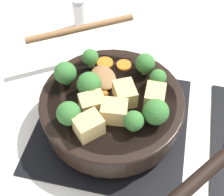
% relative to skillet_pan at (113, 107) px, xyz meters
% --- Properties ---
extents(ground_plane, '(2.40, 2.40, 0.00)m').
position_rel_skillet_pan_xyz_m(ground_plane, '(-0.00, -0.00, -0.06)').
color(ground_plane, white).
extents(front_burner_grate, '(0.31, 0.31, 0.03)m').
position_rel_skillet_pan_xyz_m(front_burner_grate, '(-0.00, -0.00, -0.05)').
color(front_burner_grate, black).
rests_on(front_burner_grate, ground_plane).
extents(skillet_pan, '(0.34, 0.36, 0.06)m').
position_rel_skillet_pan_xyz_m(skillet_pan, '(0.00, 0.00, 0.00)').
color(skillet_pan, black).
rests_on(skillet_pan, front_burner_grate).
extents(wooden_spoon, '(0.25, 0.24, 0.02)m').
position_rel_skillet_pan_xyz_m(wooden_spoon, '(-0.12, -0.08, 0.03)').
color(wooden_spoon, olive).
rests_on(wooden_spoon, skillet_pan).
extents(tofu_cube_center_large, '(0.04, 0.05, 0.04)m').
position_rel_skillet_pan_xyz_m(tofu_cube_center_large, '(0.04, 0.01, 0.04)').
color(tofu_cube_center_large, '#DBB770').
rests_on(tofu_cube_center_large, skillet_pan).
extents(tofu_cube_near_handle, '(0.04, 0.04, 0.04)m').
position_rel_skillet_pan_xyz_m(tofu_cube_near_handle, '(-0.01, 0.08, 0.04)').
color(tofu_cube_near_handle, '#DBB770').
rests_on(tofu_cube_near_handle, skillet_pan).
extents(tofu_cube_east_chunk, '(0.06, 0.06, 0.04)m').
position_rel_skillet_pan_xyz_m(tofu_cube_east_chunk, '(0.08, -0.02, 0.04)').
color(tofu_cube_east_chunk, '#DBB770').
rests_on(tofu_cube_east_chunk, skillet_pan).
extents(tofu_cube_west_chunk, '(0.05, 0.06, 0.03)m').
position_rel_skillet_pan_xyz_m(tofu_cube_west_chunk, '(0.03, -0.03, 0.04)').
color(tofu_cube_west_chunk, '#DBB770').
rests_on(tofu_cube_west_chunk, skillet_pan).
extents(tofu_cube_back_piece, '(0.06, 0.05, 0.04)m').
position_rel_skillet_pan_xyz_m(tofu_cube_back_piece, '(-0.00, 0.02, 0.04)').
color(tofu_cube_back_piece, '#DBB770').
rests_on(tofu_cube_back_piece, skillet_pan).
extents(broccoli_floret_near_spoon, '(0.03, 0.03, 0.04)m').
position_rel_skillet_pan_xyz_m(broccoli_floret_near_spoon, '(-0.08, -0.06, 0.05)').
color(broccoli_floret_near_spoon, '#709956').
rests_on(broccoli_floret_near_spoon, skillet_pan).
extents(broccoli_floret_center_top, '(0.03, 0.03, 0.04)m').
position_rel_skillet_pan_xyz_m(broccoli_floret_center_top, '(-0.05, 0.08, 0.05)').
color(broccoli_floret_center_top, '#709956').
rests_on(broccoli_floret_center_top, skillet_pan).
extents(broccoli_floret_east_rim, '(0.04, 0.04, 0.04)m').
position_rel_skillet_pan_xyz_m(broccoli_floret_east_rim, '(0.06, 0.05, 0.05)').
color(broccoli_floret_east_rim, '#709956').
rests_on(broccoli_floret_east_rim, skillet_pan).
extents(broccoli_floret_west_rim, '(0.04, 0.04, 0.05)m').
position_rel_skillet_pan_xyz_m(broccoli_floret_west_rim, '(-0.08, 0.05, 0.05)').
color(broccoli_floret_west_rim, '#709956').
rests_on(broccoli_floret_west_rim, skillet_pan).
extents(broccoli_floret_north_edge, '(0.05, 0.05, 0.05)m').
position_rel_skillet_pan_xyz_m(broccoli_floret_north_edge, '(0.00, -0.05, 0.06)').
color(broccoli_floret_north_edge, '#709956').
rests_on(broccoli_floret_north_edge, skillet_pan).
extents(broccoli_floret_south_cluster, '(0.04, 0.04, 0.05)m').
position_rel_skillet_pan_xyz_m(broccoli_floret_south_cluster, '(-0.02, -0.10, 0.05)').
color(broccoli_floret_south_cluster, '#709956').
rests_on(broccoli_floret_south_cluster, skillet_pan).
extents(broccoli_floret_mid_floret, '(0.04, 0.04, 0.05)m').
position_rel_skillet_pan_xyz_m(broccoli_floret_mid_floret, '(0.07, -0.06, 0.05)').
color(broccoli_floret_mid_floret, '#709956').
rests_on(broccoli_floret_mid_floret, skillet_pan).
extents(broccoli_floret_small_inner, '(0.05, 0.05, 0.05)m').
position_rel_skillet_pan_xyz_m(broccoli_floret_small_inner, '(0.04, 0.08, 0.06)').
color(broccoli_floret_small_inner, '#709956').
rests_on(broccoli_floret_small_inner, skillet_pan).
extents(carrot_slice_orange_thin, '(0.03, 0.03, 0.01)m').
position_rel_skillet_pan_xyz_m(carrot_slice_orange_thin, '(-0.09, -0.04, 0.03)').
color(carrot_slice_orange_thin, orange).
rests_on(carrot_slice_orange_thin, skillet_pan).
extents(carrot_slice_near_center, '(0.03, 0.03, 0.01)m').
position_rel_skillet_pan_xyz_m(carrot_slice_near_center, '(-0.09, 0.00, 0.03)').
color(carrot_slice_near_center, orange).
rests_on(carrot_slice_near_center, skillet_pan).
extents(carrot_slice_edge_slice, '(0.03, 0.03, 0.01)m').
position_rel_skillet_pan_xyz_m(carrot_slice_edge_slice, '(-0.00, -0.02, 0.03)').
color(carrot_slice_edge_slice, orange).
rests_on(carrot_slice_edge_slice, skillet_pan).
extents(salt_shaker, '(0.04, 0.04, 0.09)m').
position_rel_skillet_pan_xyz_m(salt_shaker, '(-0.30, -0.16, -0.02)').
color(salt_shaker, white).
rests_on(salt_shaker, ground_plane).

